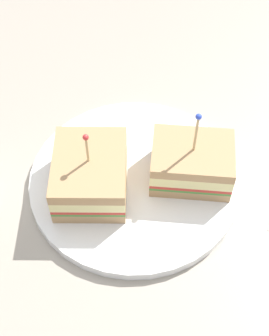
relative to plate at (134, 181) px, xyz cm
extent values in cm
cube|color=#9E9384|center=(0.00, 0.00, -1.66)|extent=(111.61, 111.61, 2.00)
cylinder|color=white|center=(0.00, 0.00, 0.00)|extent=(26.36, 26.36, 1.32)
cube|color=tan|center=(4.12, 3.60, 1.40)|extent=(12.17, 13.03, 1.48)
cube|color=#478438|center=(4.12, 3.60, 2.34)|extent=(12.17, 13.03, 0.40)
cube|color=red|center=(4.12, 3.60, 2.79)|extent=(12.17, 13.03, 0.50)
cube|color=#EFE093|center=(4.12, 3.60, 3.79)|extent=(12.17, 13.03, 1.50)
cube|color=tan|center=(4.12, 3.60, 5.28)|extent=(12.17, 13.03, 1.48)
cylinder|color=tan|center=(4.12, 3.60, 7.67)|extent=(0.30, 0.30, 4.78)
sphere|color=red|center=(4.12, 3.60, 10.06)|extent=(0.70, 0.70, 0.70)
cube|color=tan|center=(-6.07, -3.38, 1.32)|extent=(11.72, 10.34, 1.32)
cube|color=#478438|center=(-6.07, -3.38, 2.18)|extent=(11.72, 10.34, 0.40)
cube|color=red|center=(-6.07, -3.38, 2.63)|extent=(11.72, 10.34, 0.50)
cube|color=#EFE093|center=(-6.07, -3.38, 3.66)|extent=(11.72, 10.34, 1.56)
cube|color=tan|center=(-6.07, -3.38, 5.11)|extent=(11.72, 10.34, 1.32)
cylinder|color=tan|center=(-6.07, -3.38, 8.23)|extent=(0.30, 0.30, 6.25)
sphere|color=blue|center=(-6.07, -3.38, 11.36)|extent=(0.70, 0.70, 0.70)
camera|label=1|loc=(-15.56, 31.97, 49.73)|focal=51.78mm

